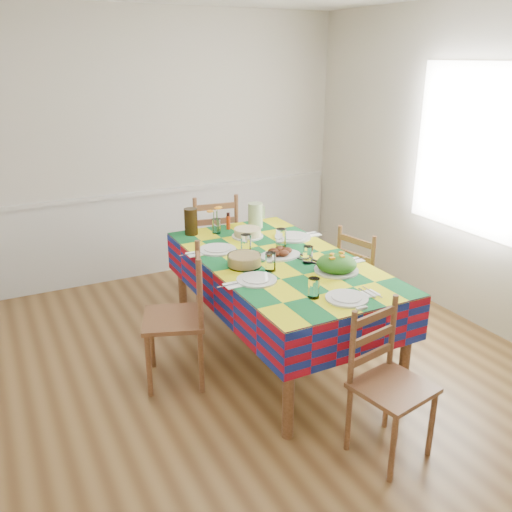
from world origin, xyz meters
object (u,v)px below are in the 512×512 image
(meat_platter, at_px, (280,253))
(chair_far, at_px, (213,245))
(tea_pitcher, at_px, (191,222))
(dining_table, at_px, (279,270))
(chair_right, at_px, (364,281))
(green_pitcher, at_px, (255,215))
(chair_near, at_px, (387,384))
(chair_left, at_px, (180,318))

(meat_platter, xyz_separation_m, chair_far, (-0.04, 1.23, -0.31))
(tea_pitcher, bearing_deg, dining_table, -67.23)
(dining_table, relative_size, tea_pitcher, 8.94)
(meat_platter, distance_m, chair_right, 0.86)
(tea_pitcher, relative_size, chair_right, 0.25)
(tea_pitcher, xyz_separation_m, chair_right, (1.19, -0.89, -0.45))
(dining_table, height_order, green_pitcher, green_pitcher)
(meat_platter, height_order, tea_pitcher, tea_pitcher)
(tea_pitcher, xyz_separation_m, chair_near, (0.36, -2.17, -0.45))
(green_pitcher, distance_m, chair_near, 2.15)
(chair_right, bearing_deg, dining_table, 76.75)
(green_pitcher, height_order, chair_right, green_pitcher)
(meat_platter, height_order, chair_left, chair_left)
(meat_platter, relative_size, green_pitcher, 1.50)
(dining_table, distance_m, chair_far, 1.30)
(green_pitcher, height_order, chair_near, green_pitcher)
(chair_far, xyz_separation_m, chair_left, (-0.81, -1.30, -0.01))
(tea_pitcher, distance_m, chair_near, 2.25)
(tea_pitcher, bearing_deg, chair_right, -36.96)
(green_pitcher, distance_m, chair_far, 0.65)
(meat_platter, relative_size, chair_left, 0.33)
(dining_table, bearing_deg, chair_far, 90.32)
(green_pitcher, distance_m, tea_pitcher, 0.59)
(chair_near, distance_m, chair_right, 1.52)
(chair_left, height_order, chair_right, chair_left)
(chair_far, bearing_deg, dining_table, 98.94)
(green_pitcher, distance_m, chair_right, 1.11)
(tea_pitcher, distance_m, chair_left, 1.08)
(dining_table, relative_size, green_pitcher, 9.16)
(chair_right, bearing_deg, chair_far, 19.93)
(chair_far, bearing_deg, chair_right, 131.14)
(dining_table, height_order, chair_left, chair_left)
(meat_platter, relative_size, chair_right, 0.36)
(dining_table, distance_m, chair_near, 1.31)
(chair_near, bearing_deg, chair_right, 47.11)
(tea_pitcher, height_order, chair_near, tea_pitcher)
(chair_near, bearing_deg, chair_far, 79.91)
(green_pitcher, relative_size, chair_far, 0.22)
(chair_right, bearing_deg, green_pitcher, 23.84)
(tea_pitcher, xyz_separation_m, chair_left, (-0.44, -0.90, -0.41))
(chair_left, bearing_deg, dining_table, 111.32)
(dining_table, bearing_deg, tea_pitcher, 112.77)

